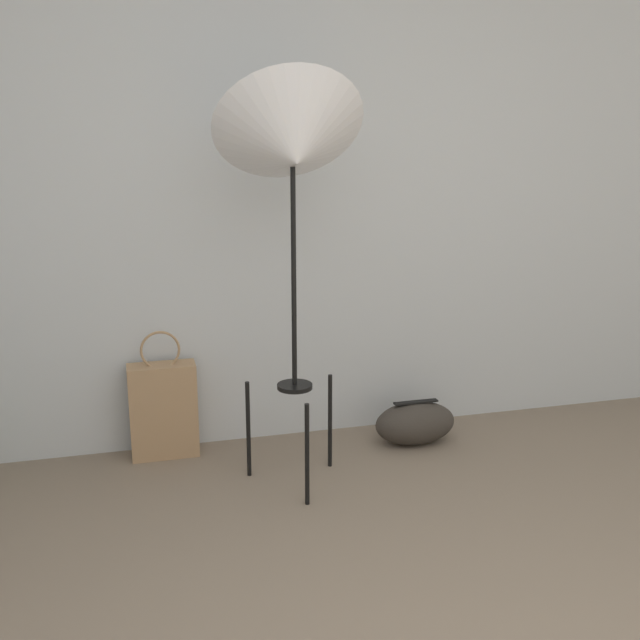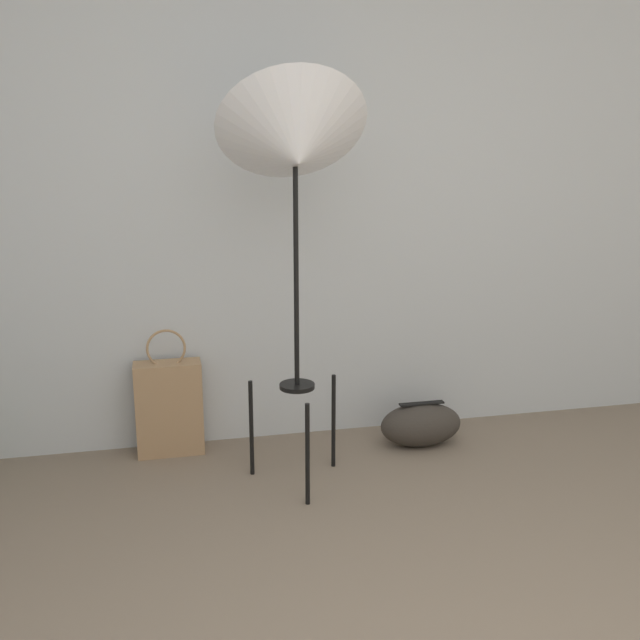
# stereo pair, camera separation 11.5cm
# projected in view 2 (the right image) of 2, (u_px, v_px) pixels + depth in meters

# --- Properties ---
(wall_back) EXTENTS (8.00, 0.05, 2.60)m
(wall_back) POSITION_uv_depth(u_px,v_px,m) (295.00, 186.00, 3.68)
(wall_back) COLOR #B7BCC1
(wall_back) RESTS_ON ground_plane
(photo_umbrella) EXTENTS (0.65, 0.61, 1.82)m
(photo_umbrella) POSITION_uv_depth(u_px,v_px,m) (295.00, 148.00, 3.07)
(photo_umbrella) COLOR black
(photo_umbrella) RESTS_ON ground_plane
(tote_bag) EXTENTS (0.32, 0.14, 0.64)m
(tote_bag) POSITION_uv_depth(u_px,v_px,m) (169.00, 407.00, 3.68)
(tote_bag) COLOR #9E7A56
(tote_bag) RESTS_ON ground_plane
(duffel_bag) EXTENTS (0.42, 0.22, 0.23)m
(duffel_bag) POSITION_uv_depth(u_px,v_px,m) (421.00, 425.00, 3.80)
(duffel_bag) COLOR #332D28
(duffel_bag) RESTS_ON ground_plane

